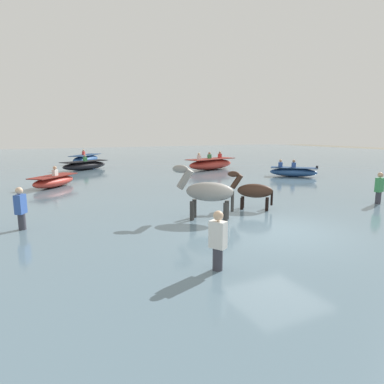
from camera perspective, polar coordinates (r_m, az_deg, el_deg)
The scene contains 12 objects.
ground_plane at distance 9.76m, azimuth 14.24°, elevation -8.72°, with size 120.00×120.00×0.00m, color #666051.
water_surface at distance 18.27m, azimuth -6.40°, elevation 0.99°, with size 90.00×90.00×0.42m, color slate.
horse_lead_grey at distance 10.28m, azimuth 2.60°, elevation -0.22°, with size 1.73×1.49×2.12m.
horse_trailing_dark_bay at distance 11.92m, azimuth 10.42°, elevation 0.02°, with size 1.42×1.26×1.76m.
boat_distant_east at distance 18.00m, azimuth -22.64°, elevation 1.74°, with size 2.59×2.74×1.05m.
boat_near_port at distance 30.99m, azimuth -17.78°, elevation 5.42°, with size 3.36×4.12×1.22m.
boat_mid_channel at distance 21.52m, azimuth 17.00°, elevation 3.35°, with size 2.75×2.60×1.04m.
boat_far_inshore at distance 24.54m, azimuth 3.25°, elevation 4.83°, with size 4.35×2.48×1.28m.
boat_far_offshore at distance 25.56m, azimuth -17.95°, elevation 4.37°, with size 3.69×2.64×1.11m.
person_wading_mid at distance 6.63m, azimuth 4.45°, elevation -9.63°, with size 0.33×0.38×1.63m.
person_spectator_far at distance 14.52m, azimuth 29.42°, elevation -0.03°, with size 0.34×0.24×1.63m.
person_onlooker_right at distance 10.43m, azimuth -27.28°, elevation -3.38°, with size 0.33×0.38×1.63m.
Camera 1 is at (-6.07, -6.98, 3.11)m, focal length 31.04 mm.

